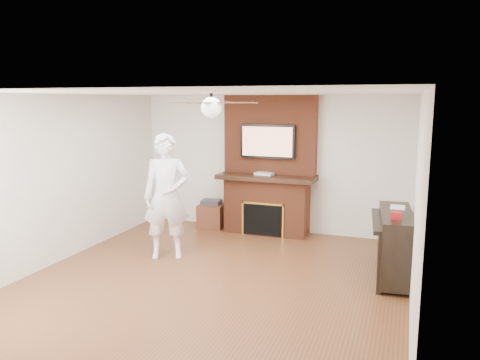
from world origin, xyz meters
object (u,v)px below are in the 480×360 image
(fireplace, at_px, (268,179))
(piano, at_px, (395,243))
(side_table, at_px, (211,215))
(person, at_px, (167,196))

(fireplace, relative_size, piano, 1.73)
(side_table, relative_size, piano, 0.37)
(person, distance_m, side_table, 1.94)
(person, xyz_separation_m, side_table, (-0.05, 1.80, -0.71))
(fireplace, relative_size, person, 1.30)
(person, xyz_separation_m, piano, (3.33, 0.30, -0.47))
(fireplace, bearing_deg, person, -119.39)
(side_table, bearing_deg, piano, -31.00)
(fireplace, distance_m, person, 2.14)
(fireplace, height_order, person, fireplace)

